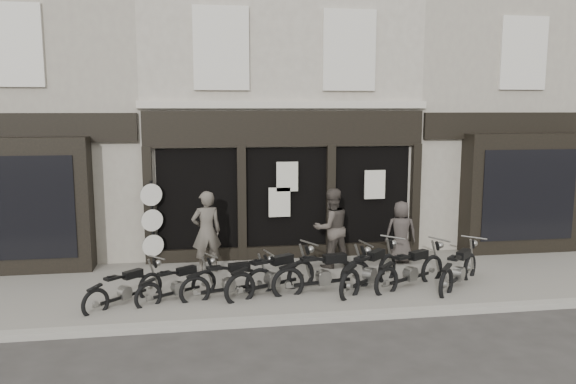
{
  "coord_description": "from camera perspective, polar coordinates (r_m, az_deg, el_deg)",
  "views": [
    {
      "loc": [
        -2.16,
        -11.09,
        3.96
      ],
      "look_at": [
        -0.17,
        1.6,
        2.04
      ],
      "focal_mm": 35.0,
      "sensor_mm": 36.0,
      "label": 1
    }
  ],
  "objects": [
    {
      "name": "neighbour_right",
      "position": [
        19.0,
        17.89,
        8.35
      ],
      "size": [
        5.6,
        6.73,
        8.34
      ],
      "color": "gray",
      "rests_on": "ground"
    },
    {
      "name": "motorcycle_2",
      "position": [
        11.74,
        -6.0,
        -9.26
      ],
      "size": [
        1.99,
        0.8,
        0.97
      ],
      "rotation": [
        0.0,
        0.0,
        0.26
      ],
      "color": "black",
      "rests_on": "ground"
    },
    {
      "name": "man_right",
      "position": [
        14.32,
        11.4,
        -4.0
      ],
      "size": [
        0.84,
        0.62,
        1.56
      ],
      "primitive_type": "imported",
      "rotation": [
        0.0,
        0.0,
        2.96
      ],
      "color": "#36302D",
      "rests_on": "pavement"
    },
    {
      "name": "motorcycle_3",
      "position": [
        11.87,
        -1.57,
        -8.8
      ],
      "size": [
        2.08,
        1.31,
        1.08
      ],
      "rotation": [
        0.0,
        0.0,
        0.48
      ],
      "color": "black",
      "rests_on": "ground"
    },
    {
      "name": "pavement",
      "position": [
        12.79,
        1.25,
        -9.25
      ],
      "size": [
        30.0,
        4.2,
        0.12
      ],
      "primitive_type": "cube",
      "color": "slate",
      "rests_on": "ground_plane"
    },
    {
      "name": "motorcycle_0",
      "position": [
        11.76,
        -16.23,
        -9.68
      ],
      "size": [
        1.51,
        1.44,
        0.9
      ],
      "rotation": [
        0.0,
        0.0,
        0.75
      ],
      "color": "black",
      "rests_on": "ground"
    },
    {
      "name": "man_left",
      "position": [
        13.35,
        -8.28,
        -4.0
      ],
      "size": [
        0.79,
        0.61,
        1.94
      ],
      "primitive_type": "imported",
      "rotation": [
        0.0,
        0.0,
        3.37
      ],
      "color": "#4D473F",
      "rests_on": "pavement"
    },
    {
      "name": "man_centre",
      "position": [
        13.68,
        4.42,
        -3.65
      ],
      "size": [
        1.09,
        0.95,
        1.93
      ],
      "primitive_type": "imported",
      "rotation": [
        0.0,
        0.0,
        3.4
      ],
      "color": "#3F3933",
      "rests_on": "pavement"
    },
    {
      "name": "advert_sign_post",
      "position": [
        14.11,
        -13.6,
        -3.49
      ],
      "size": [
        0.52,
        0.35,
        2.23
      ],
      "rotation": [
        0.0,
        0.0,
        0.4
      ],
      "color": "black",
      "rests_on": "ground"
    },
    {
      "name": "motorcycle_7",
      "position": [
        12.91,
        16.97,
        -7.83
      ],
      "size": [
        1.71,
        1.71,
        1.04
      ],
      "rotation": [
        0.0,
        0.0,
        0.79
      ],
      "color": "black",
      "rests_on": "ground"
    },
    {
      "name": "central_building",
      "position": [
        17.18,
        -1.71,
        8.91
      ],
      "size": [
        7.3,
        6.22,
        8.34
      ],
      "color": "#B2AA98",
      "rests_on": "ground"
    },
    {
      "name": "motorcycle_5",
      "position": [
        12.33,
        8.33,
        -8.22
      ],
      "size": [
        1.84,
        1.71,
        1.08
      ],
      "rotation": [
        0.0,
        0.0,
        0.74
      ],
      "color": "black",
      "rests_on": "ground"
    },
    {
      "name": "kerb",
      "position": [
        10.8,
        3.3,
        -12.65
      ],
      "size": [
        30.0,
        0.25,
        0.13
      ],
      "primitive_type": "cube",
      "color": "gray",
      "rests_on": "ground_plane"
    },
    {
      "name": "motorcycle_6",
      "position": [
        12.61,
        12.37,
        -8.01
      ],
      "size": [
        2.0,
        1.31,
        1.05
      ],
      "rotation": [
        0.0,
        0.0,
        0.5
      ],
      "color": "black",
      "rests_on": "ground"
    },
    {
      "name": "ground_plane",
      "position": [
        11.97,
        2.02,
        -10.81
      ],
      "size": [
        90.0,
        90.0,
        0.0
      ],
      "primitive_type": "plane",
      "color": "#2D2B28",
      "rests_on": "ground"
    },
    {
      "name": "motorcycle_4",
      "position": [
        12.02,
        3.66,
        -8.57
      ],
      "size": [
        2.26,
        0.77,
        1.09
      ],
      "rotation": [
        0.0,
        0.0,
        0.19
      ],
      "color": "black",
      "rests_on": "ground"
    },
    {
      "name": "motorcycle_1",
      "position": [
        11.79,
        -11.1,
        -9.46
      ],
      "size": [
        1.67,
        1.2,
        0.9
      ],
      "rotation": [
        0.0,
        0.0,
        0.56
      ],
      "color": "black",
      "rests_on": "ground"
    },
    {
      "name": "neighbour_left",
      "position": [
        17.5,
        -23.01,
        8.1
      ],
      "size": [
        5.6,
        6.73,
        8.34
      ],
      "color": "gray",
      "rests_on": "ground"
    }
  ]
}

